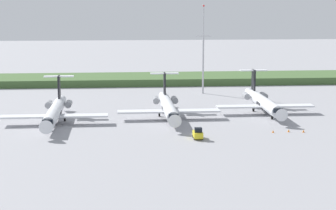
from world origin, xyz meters
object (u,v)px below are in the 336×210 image
(baggage_tug, at_px, (198,134))
(safety_cone_mid_marker, at_px, (289,131))
(regional_jet_third, at_px, (263,102))
(regional_jet_nearest, at_px, (55,111))
(regional_jet_second, at_px, (168,107))
(safety_cone_rear_marker, at_px, (303,131))
(safety_cone_front_marker, at_px, (273,131))
(antenna_mast, at_px, (203,57))

(baggage_tug, xyz_separation_m, safety_cone_mid_marker, (19.02, 4.33, -0.73))
(baggage_tug, bearing_deg, regional_jet_third, 52.89)
(regional_jet_nearest, distance_m, regional_jet_second, 25.10)
(regional_jet_third, distance_m, safety_cone_rear_marker, 21.66)
(baggage_tug, bearing_deg, safety_cone_mid_marker, 12.83)
(regional_jet_second, xyz_separation_m, baggage_tug, (3.91, -20.75, -1.53))
(safety_cone_front_marker, height_order, safety_cone_rear_marker, same)
(safety_cone_mid_marker, bearing_deg, safety_cone_front_marker, -173.91)
(regional_jet_second, height_order, safety_cone_mid_marker, regional_jet_second)
(safety_cone_front_marker, bearing_deg, safety_cone_rear_marker, -2.29)
(regional_jet_second, height_order, antenna_mast, antenna_mast)
(regional_jet_nearest, relative_size, regional_jet_second, 1.00)
(baggage_tug, xyz_separation_m, safety_cone_front_marker, (15.73, 3.98, -0.73))
(regional_jet_nearest, relative_size, safety_cone_front_marker, 56.36)
(regional_jet_nearest, bearing_deg, safety_cone_front_marker, -16.52)
(antenna_mast, bearing_deg, regional_jet_second, -110.47)
(regional_jet_nearest, xyz_separation_m, antenna_mast, (37.74, 38.14, 7.80))
(regional_jet_second, xyz_separation_m, safety_cone_front_marker, (19.63, -16.77, -2.26))
(regional_jet_second, height_order, safety_cone_front_marker, regional_jet_second)
(safety_cone_mid_marker, bearing_deg, safety_cone_rear_marker, -11.85)
(antenna_mast, height_order, baggage_tug, antenna_mast)
(safety_cone_front_marker, xyz_separation_m, safety_cone_mid_marker, (3.30, 0.35, 0.00))
(regional_jet_nearest, xyz_separation_m, regional_jet_second, (24.84, 3.57, 0.00))
(baggage_tug, bearing_deg, antenna_mast, 80.77)
(safety_cone_front_marker, bearing_deg, antenna_mast, 97.47)
(regional_jet_third, bearing_deg, regional_jet_nearest, -170.60)
(antenna_mast, distance_m, safety_cone_mid_marker, 52.92)
(antenna_mast, relative_size, safety_cone_mid_marker, 45.43)
(antenna_mast, height_order, safety_cone_mid_marker, antenna_mast)
(baggage_tug, bearing_deg, regional_jet_nearest, 149.15)
(regional_jet_third, xyz_separation_m, safety_cone_front_marker, (-3.24, -21.10, -2.26))
(baggage_tug, xyz_separation_m, safety_cone_rear_marker, (21.87, 3.73, -0.73))
(regional_jet_nearest, distance_m, baggage_tug, 33.52)
(regional_jet_second, xyz_separation_m, regional_jet_third, (22.88, 4.33, 0.00))
(regional_jet_third, height_order, baggage_tug, regional_jet_third)
(regional_jet_third, height_order, safety_cone_rear_marker, regional_jet_third)
(baggage_tug, relative_size, safety_cone_mid_marker, 5.82)
(safety_cone_mid_marker, distance_m, safety_cone_rear_marker, 2.91)
(regional_jet_nearest, bearing_deg, antenna_mast, 45.30)
(safety_cone_rear_marker, bearing_deg, baggage_tug, -170.31)
(regional_jet_second, distance_m, safety_cone_front_marker, 25.92)
(antenna_mast, distance_m, safety_cone_front_marker, 52.74)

